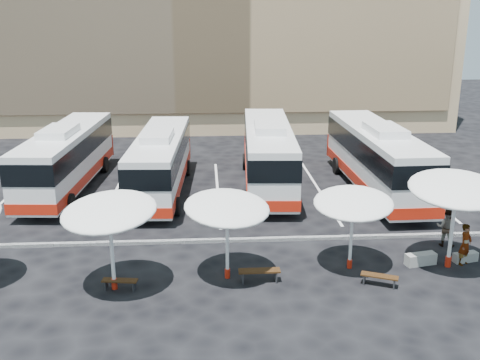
{
  "coord_description": "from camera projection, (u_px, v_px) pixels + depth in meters",
  "views": [
    {
      "loc": [
        -0.67,
        -23.36,
        10.28
      ],
      "look_at": [
        1.0,
        3.0,
        2.2
      ],
      "focal_mm": 42.0,
      "sensor_mm": 36.0,
      "label": 1
    }
  ],
  "objects": [
    {
      "name": "ground",
      "position": [
        222.0,
        246.0,
        25.35
      ],
      "size": [
        120.0,
        120.0,
        0.0
      ],
      "primitive_type": "plane",
      "color": "black",
      "rests_on": "ground"
    },
    {
      "name": "curb_divider",
      "position": [
        222.0,
        240.0,
        25.8
      ],
      "size": [
        34.0,
        0.25,
        0.15
      ],
      "primitive_type": "cube",
      "color": "black",
      "rests_on": "ground"
    },
    {
      "name": "bay_lines",
      "position": [
        218.0,
        191.0,
        32.98
      ],
      "size": [
        24.15,
        12.0,
        0.01
      ],
      "color": "white",
      "rests_on": "ground"
    },
    {
      "name": "bus_0",
      "position": [
        67.0,
        156.0,
        32.93
      ],
      "size": [
        3.5,
        12.44,
        3.9
      ],
      "rotation": [
        0.0,
        0.0,
        -0.07
      ],
      "color": "white",
      "rests_on": "ground"
    },
    {
      "name": "bus_1",
      "position": [
        161.0,
        160.0,
        32.33
      ],
      "size": [
        3.21,
        11.98,
        3.77
      ],
      "rotation": [
        0.0,
        0.0,
        -0.05
      ],
      "color": "white",
      "rests_on": "ground"
    },
    {
      "name": "bus_2",
      "position": [
        268.0,
        152.0,
        33.5
      ],
      "size": [
        3.52,
        12.83,
        4.03
      ],
      "rotation": [
        0.0,
        0.0,
        -0.06
      ],
      "color": "white",
      "rests_on": "ground"
    },
    {
      "name": "bus_3",
      "position": [
        377.0,
        156.0,
        32.51
      ],
      "size": [
        3.22,
        12.93,
        4.09
      ],
      "rotation": [
        0.0,
        0.0,
        0.02
      ],
      "color": "white",
      "rests_on": "ground"
    },
    {
      "name": "sunshade_1",
      "position": [
        109.0,
        212.0,
        20.59
      ],
      "size": [
        4.68,
        4.7,
        3.69
      ],
      "rotation": [
        0.0,
        0.0,
        -0.42
      ],
      "color": "white",
      "rests_on": "ground"
    },
    {
      "name": "sunshade_2",
      "position": [
        227.0,
        208.0,
        21.53
      ],
      "size": [
        4.36,
        4.38,
        3.47
      ],
      "rotation": [
        0.0,
        0.0,
        0.4
      ],
      "color": "white",
      "rests_on": "ground"
    },
    {
      "name": "sunshade_3",
      "position": [
        353.0,
        203.0,
        22.41
      ],
      "size": [
        4.03,
        4.05,
        3.34
      ],
      "rotation": [
        0.0,
        0.0,
        -0.31
      ],
      "color": "white",
      "rests_on": "ground"
    },
    {
      "name": "sunshade_4",
      "position": [
        457.0,
        189.0,
        22.37
      ],
      "size": [
        4.41,
        4.45,
        3.98
      ],
      "rotation": [
        0.0,
        0.0,
        -0.18
      ],
      "color": "white",
      "rests_on": "ground"
    },
    {
      "name": "wood_bench_1",
      "position": [
        120.0,
        282.0,
        21.35
      ],
      "size": [
        1.39,
        0.54,
        0.41
      ],
      "rotation": [
        0.0,
        0.0,
        -0.14
      ],
      "color": "black",
      "rests_on": "ground"
    },
    {
      "name": "wood_bench_2",
      "position": [
        259.0,
        273.0,
        21.96
      ],
      "size": [
        1.64,
        0.44,
        0.5
      ],
      "rotation": [
        0.0,
        0.0,
        0.0
      ],
      "color": "black",
      "rests_on": "ground"
    },
    {
      "name": "wood_bench_3",
      "position": [
        379.0,
        278.0,
        21.66
      ],
      "size": [
        1.45,
        0.91,
        0.43
      ],
      "rotation": [
        0.0,
        0.0,
        -0.41
      ],
      "color": "black",
      "rests_on": "ground"
    },
    {
      "name": "conc_bench_0",
      "position": [
        421.0,
        259.0,
        23.48
      ],
      "size": [
        1.36,
        0.69,
        0.49
      ],
      "primitive_type": "cube",
      "rotation": [
        0.0,
        0.0,
        0.21
      ],
      "color": "gray",
      "rests_on": "ground"
    },
    {
      "name": "conc_bench_1",
      "position": [
        465.0,
        257.0,
        23.77
      ],
      "size": [
        1.12,
        0.59,
        0.4
      ],
      "primitive_type": "cube",
      "rotation": [
        0.0,
        0.0,
        0.23
      ],
      "color": "gray",
      "rests_on": "ground"
    },
    {
      "name": "passenger_0",
      "position": [
        465.0,
        244.0,
        23.32
      ],
      "size": [
        0.78,
        0.73,
        1.79
      ],
      "primitive_type": "imported",
      "rotation": [
        0.0,
        0.0,
        0.62
      ],
      "color": "black",
      "rests_on": "ground"
    },
    {
      "name": "passenger_1",
      "position": [
        447.0,
        228.0,
        25.13
      ],
      "size": [
        1.08,
        1.01,
        1.77
      ],
      "primitive_type": "imported",
      "rotation": [
        0.0,
        0.0,
        2.62
      ],
      "color": "black",
      "rests_on": "ground"
    }
  ]
}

